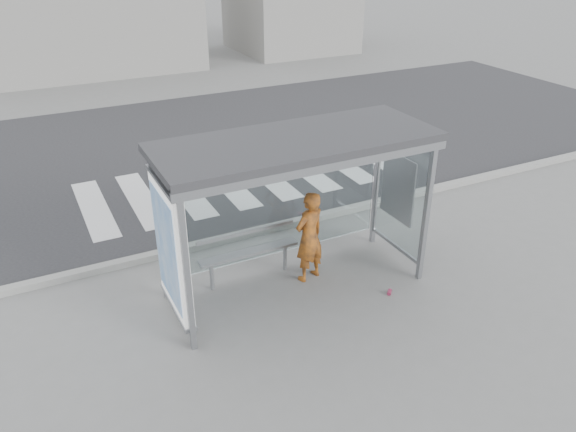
% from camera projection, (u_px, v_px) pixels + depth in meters
% --- Properties ---
extents(ground, '(80.00, 80.00, 0.00)m').
position_uv_depth(ground, '(296.00, 287.00, 9.36)').
color(ground, slate).
rests_on(ground, ground).
extents(road, '(30.00, 10.00, 0.01)m').
position_uv_depth(road, '(175.00, 152.00, 14.90)').
color(road, '#252527').
rests_on(road, ground).
extents(curb, '(30.00, 0.18, 0.12)m').
position_uv_depth(curb, '(250.00, 233.00, 10.88)').
color(curb, gray).
rests_on(curb, ground).
extents(crosswalk, '(7.55, 3.00, 0.00)m').
position_uv_depth(crosswalk, '(246.00, 179.00, 13.32)').
color(crosswalk, silver).
rests_on(crosswalk, ground).
extents(bus_shelter, '(4.25, 1.65, 2.62)m').
position_uv_depth(bus_shelter, '(273.00, 181.00, 8.34)').
color(bus_shelter, gray).
rests_on(bus_shelter, ground).
extents(building_center, '(8.00, 5.00, 5.00)m').
position_uv_depth(building_center, '(90.00, 5.00, 22.47)').
color(building_center, gray).
rests_on(building_center, ground).
extents(person, '(0.67, 0.53, 1.60)m').
position_uv_depth(person, '(309.00, 237.00, 9.24)').
color(person, '#CE4313').
rests_on(person, ground).
extents(bench, '(1.72, 0.22, 0.89)m').
position_uv_depth(bench, '(249.00, 252.00, 9.34)').
color(bench, gray).
rests_on(bench, ground).
extents(soda_can, '(0.13, 0.13, 0.07)m').
position_uv_depth(soda_can, '(390.00, 292.00, 9.17)').
color(soda_can, '#CD3C66').
rests_on(soda_can, ground).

